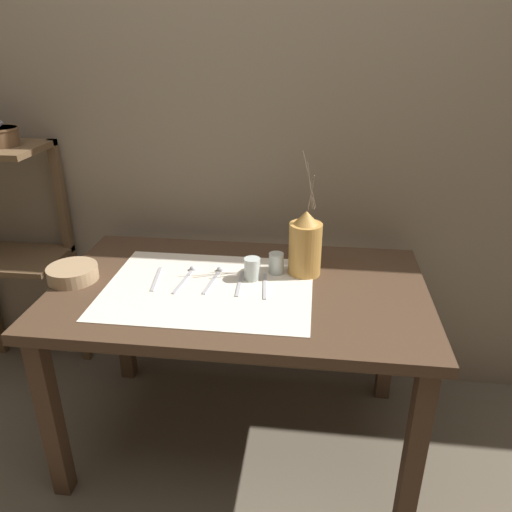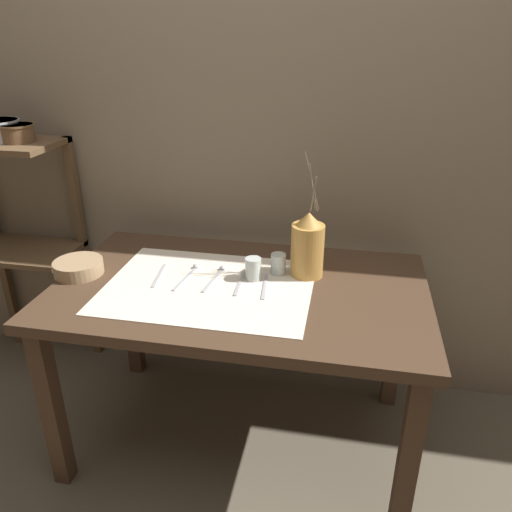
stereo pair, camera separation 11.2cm
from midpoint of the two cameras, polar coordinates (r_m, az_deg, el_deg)
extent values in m
plane|color=brown|center=(2.19, -3.20, -19.86)|extent=(12.00, 12.00, 0.00)
cube|color=#7A6B56|center=(2.09, -1.53, 15.36)|extent=(7.00, 0.06, 2.40)
cube|color=#422D1E|center=(1.78, -3.71, -4.02)|extent=(1.32, 0.79, 0.04)
cube|color=#422D1E|center=(1.93, -24.01, -16.64)|extent=(0.06, 0.06, 0.66)
cube|color=#422D1E|center=(1.73, 15.81, -20.78)|extent=(0.06, 0.06, 0.66)
cube|color=#422D1E|center=(2.40, -16.32, -6.59)|extent=(0.06, 0.06, 0.66)
cube|color=#422D1E|center=(2.25, 13.59, -8.62)|extent=(0.06, 0.06, 0.66)
cube|color=brown|center=(2.49, -27.83, -0.26)|extent=(0.49, 0.31, 0.02)
cube|color=brown|center=(2.49, -21.57, -0.39)|extent=(0.04, 0.04, 1.11)
cube|color=beige|center=(1.77, -7.26, -3.66)|extent=(0.73, 0.54, 0.00)
cylinder|color=#B7843D|center=(1.82, 3.87, 0.76)|extent=(0.12, 0.12, 0.20)
cone|color=#B7843D|center=(1.77, 3.99, 4.40)|extent=(0.09, 0.09, 0.05)
cylinder|color=brown|center=(1.74, 4.33, 7.93)|extent=(0.03, 0.04, 0.17)
cylinder|color=brown|center=(1.74, 4.27, 8.60)|extent=(0.06, 0.04, 0.21)
cylinder|color=brown|center=(1.74, 4.48, 7.17)|extent=(0.02, 0.04, 0.13)
cylinder|color=brown|center=(1.73, 4.39, 7.03)|extent=(0.02, 0.03, 0.13)
cylinder|color=brown|center=(1.76, 4.50, 7.18)|extent=(0.03, 0.02, 0.12)
cylinder|color=#9E7F5B|center=(1.94, -21.78, -1.85)|extent=(0.18, 0.18, 0.05)
cylinder|color=#B7C1BC|center=(1.80, -2.23, -1.50)|extent=(0.06, 0.06, 0.08)
cylinder|color=#B7C1BC|center=(1.84, 0.58, -0.86)|extent=(0.06, 0.06, 0.08)
cube|color=#A8A8AD|center=(1.86, -13.01, -2.58)|extent=(0.04, 0.19, 0.00)
cube|color=#A8A8AD|center=(1.82, -10.04, -2.83)|extent=(0.03, 0.19, 0.00)
sphere|color=#A8A8AD|center=(1.90, -8.93, -1.49)|extent=(0.02, 0.02, 0.02)
cube|color=#A8A8AD|center=(1.80, -6.83, -2.96)|extent=(0.03, 0.19, 0.00)
sphere|color=#A8A8AD|center=(1.88, -5.85, -1.60)|extent=(0.02, 0.02, 0.02)
cube|color=#A8A8AD|center=(1.78, -3.81, -3.19)|extent=(0.02, 0.19, 0.00)
cube|color=#A8A8AD|center=(1.76, -0.78, -3.43)|extent=(0.03, 0.19, 0.00)
cylinder|color=brown|center=(2.28, -28.44, 11.89)|extent=(0.13, 0.13, 0.07)
camera|label=1|loc=(0.06, -91.87, -0.86)|focal=35.00mm
camera|label=2|loc=(0.06, 88.13, 0.86)|focal=35.00mm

